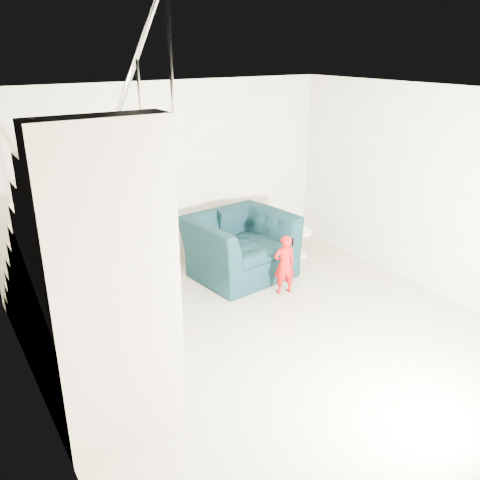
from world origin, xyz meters
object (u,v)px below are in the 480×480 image
at_px(side_table, 298,238).
at_px(staircase, 85,296).
at_px(armchair, 240,246).
at_px(toddler, 284,265).

bearing_deg(side_table, staircase, -158.97).
distance_m(armchair, side_table, 1.17).
xyz_separation_m(armchair, staircase, (-2.58, -1.33, 0.50)).
relative_size(toddler, side_table, 1.90).
bearing_deg(armchair, toddler, -83.37).
height_order(armchair, side_table, armchair).
height_order(side_table, staircase, staircase).
relative_size(toddler, staircase, 0.23).
bearing_deg(armchair, side_table, -1.05).
bearing_deg(armchair, staircase, -159.14).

